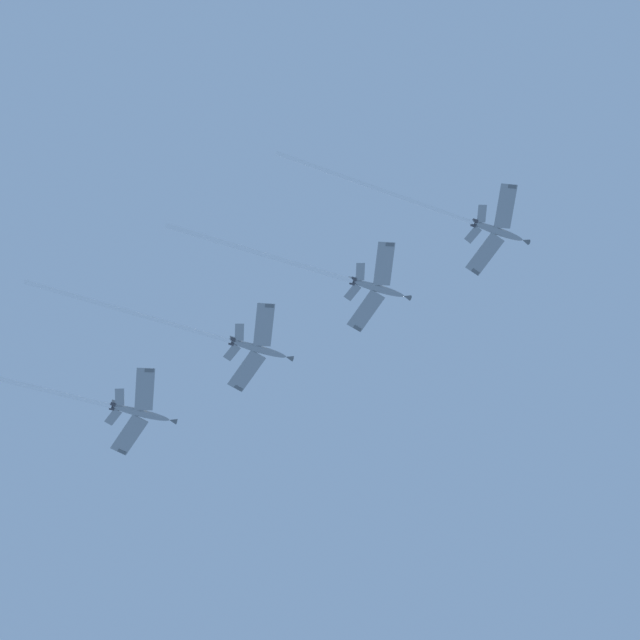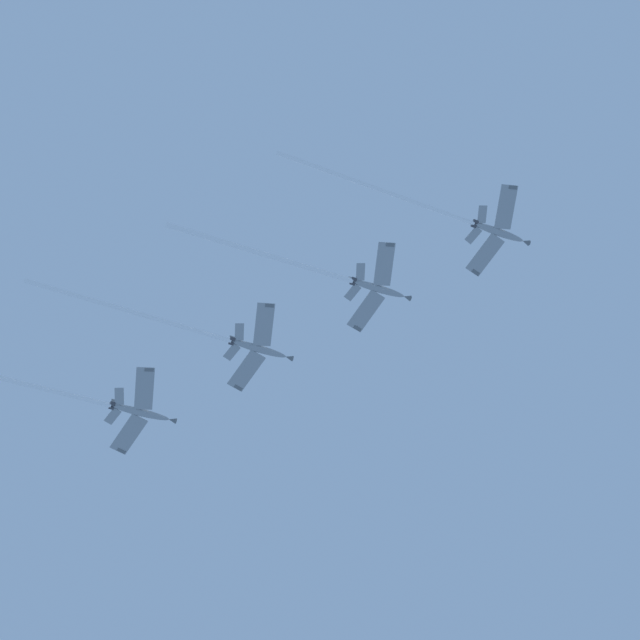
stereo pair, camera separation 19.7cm
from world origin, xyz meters
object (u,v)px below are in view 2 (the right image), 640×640
object	(u,v)px
jet_lead	(451,215)
jet_second	(324,272)
jet_third	(206,334)
jet_fourth	(89,400)

from	to	relation	value
jet_lead	jet_second	size ratio (longest dim) A/B	1.08
jet_third	jet_fourth	distance (m)	26.64
jet_lead	jet_third	xyz separation A→B (m)	(5.22, -53.84, -8.00)
jet_second	jet_third	size ratio (longest dim) A/B	0.95
jet_second	jet_third	bearing A→B (deg)	-86.04
jet_second	jet_lead	bearing A→B (deg)	97.01
jet_second	jet_third	xyz separation A→B (m)	(1.80, -26.06, -4.55)
jet_lead	jet_fourth	size ratio (longest dim) A/B	1.13
jet_second	jet_fourth	xyz separation A→B (m)	(2.85, -52.26, -9.32)
jet_lead	jet_second	distance (m)	28.20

